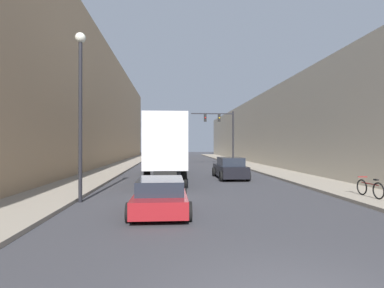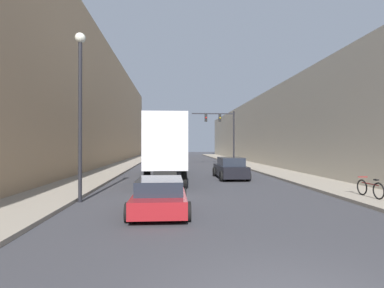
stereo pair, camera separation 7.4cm
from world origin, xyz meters
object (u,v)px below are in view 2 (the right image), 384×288
object	(u,v)px
sedan_car	(160,195)
parked_bicycle	(370,189)
suv_car	(230,168)
street_lamp	(80,94)
semi_truck	(167,146)
traffic_signal_gantry	(224,129)

from	to	relation	value
sedan_car	parked_bicycle	distance (m)	9.29
sedan_car	suv_car	xyz separation A→B (m)	(4.72, 10.46, 0.15)
parked_bicycle	street_lamp	bearing A→B (deg)	177.64
semi_truck	street_lamp	xyz separation A→B (m)	(-3.58, -9.21, 2.23)
suv_car	parked_bicycle	distance (m)	10.01
suv_car	sedan_car	bearing A→B (deg)	-114.26
parked_bicycle	traffic_signal_gantry	bearing A→B (deg)	96.09
sedan_car	traffic_signal_gantry	size ratio (longest dim) A/B	0.68
semi_truck	traffic_signal_gantry	distance (m)	14.74
traffic_signal_gantry	street_lamp	bearing A→B (deg)	-114.77
semi_truck	parked_bicycle	world-z (taller)	semi_truck
sedan_car	suv_car	distance (m)	11.48
suv_car	street_lamp	size ratio (longest dim) A/B	0.64
semi_truck	traffic_signal_gantry	size ratio (longest dim) A/B	2.13
semi_truck	sedan_car	bearing A→B (deg)	-90.44
semi_truck	suv_car	world-z (taller)	semi_truck
semi_truck	street_lamp	bearing A→B (deg)	-111.26
semi_truck	parked_bicycle	size ratio (longest dim) A/B	7.57
semi_truck	suv_car	size ratio (longest dim) A/B	2.98
traffic_signal_gantry	street_lamp	size ratio (longest dim) A/B	0.89
sedan_car	suv_car	bearing A→B (deg)	65.74
sedan_car	street_lamp	bearing A→B (deg)	149.93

